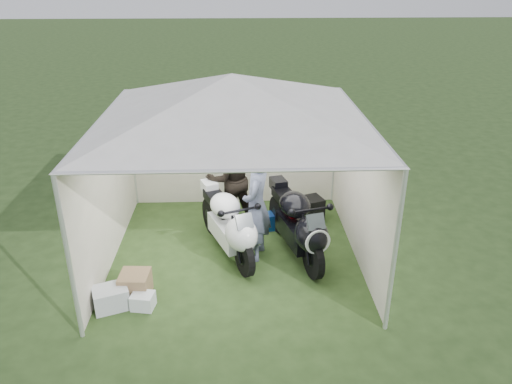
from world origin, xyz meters
TOP-DOWN VIEW (x-y plane):
  - ground at (0.00, 0.00)m, footprint 80.00×80.00m
  - canopy_tent at (-0.00, 0.03)m, footprint 5.66×5.66m
  - motorcycle_white at (-0.09, -0.06)m, footprint 1.06×2.04m
  - motorcycle_black at (1.03, -0.12)m, footprint 0.88×2.17m
  - paddock_stand at (0.77, 0.85)m, footprint 0.46×0.35m
  - person_dark_jacket at (-0.07, 1.03)m, footprint 1.08×0.97m
  - person_blue_jacket at (0.36, -0.11)m, footprint 0.60×0.77m
  - equipment_box at (1.38, 1.05)m, footprint 0.58×0.53m
  - crate_0 at (-1.75, -1.41)m, footprint 0.57×0.51m
  - crate_1 at (-1.45, -1.15)m, footprint 0.44×0.44m
  - crate_2 at (-1.30, -1.44)m, footprint 0.35×0.31m

SIDE VIEW (x-z plane):
  - ground at x=0.00m, z-range 0.00..0.00m
  - crate_2 at x=-1.30m, z-range 0.00..0.23m
  - paddock_stand at x=0.77m, z-range 0.00..0.30m
  - crate_0 at x=-1.75m, z-range 0.00..0.32m
  - crate_1 at x=-1.45m, z-range 0.00..0.37m
  - equipment_box at x=1.38m, z-range 0.00..0.48m
  - motorcycle_white at x=-0.09m, z-range 0.06..1.12m
  - motorcycle_black at x=1.03m, z-range 0.06..1.15m
  - person_dark_jacket at x=-0.07m, z-range 0.00..1.85m
  - person_blue_jacket at x=0.36m, z-range 0.00..1.86m
  - canopy_tent at x=0.00m, z-range 1.08..4.08m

